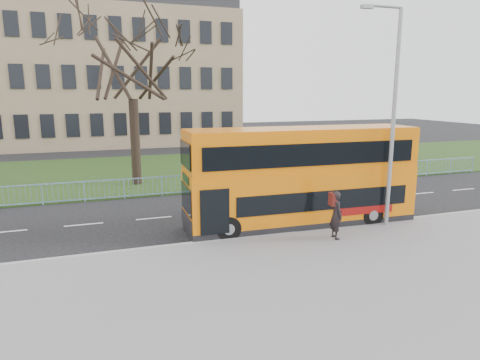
{
  "coord_description": "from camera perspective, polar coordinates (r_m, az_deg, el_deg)",
  "views": [
    {
      "loc": [
        -5.31,
        -16.39,
        5.61
      ],
      "look_at": [
        0.62,
        1.0,
        1.82
      ],
      "focal_mm": 32.0,
      "sensor_mm": 36.0,
      "label": 1
    }
  ],
  "objects": [
    {
      "name": "civic_building",
      "position": [
        51.41,
        -18.96,
        12.58
      ],
      "size": [
        30.0,
        15.0,
        14.0
      ],
      "primitive_type": "cube",
      "color": "#8B7758",
      "rests_on": "ground"
    },
    {
      "name": "pavement",
      "position": [
        12.33,
        9.27,
        -15.26
      ],
      "size": [
        80.0,
        10.5,
        0.12
      ],
      "primitive_type": "cube",
      "color": "slate",
      "rests_on": "ground"
    },
    {
      "name": "pedestrian",
      "position": [
        16.63,
        12.7,
        -4.57
      ],
      "size": [
        0.49,
        0.7,
        1.85
      ],
      "primitive_type": "imported",
      "rotation": [
        0.0,
        0.0,
        1.5
      ],
      "color": "black",
      "rests_on": "pavement"
    },
    {
      "name": "ground",
      "position": [
        18.12,
        -0.84,
        -6.38
      ],
      "size": [
        120.0,
        120.0,
        0.0
      ],
      "primitive_type": "plane",
      "color": "black",
      "rests_on": "ground"
    },
    {
      "name": "guard_railing",
      "position": [
        24.13,
        -5.7,
        -0.51
      ],
      "size": [
        40.0,
        0.12,
        1.1
      ],
      "primitive_type": null,
      "color": "#79AAD7",
      "rests_on": "ground"
    },
    {
      "name": "kerb",
      "position": [
        16.71,
        0.82,
        -7.71
      ],
      "size": [
        80.0,
        0.2,
        0.14
      ],
      "primitive_type": "cube",
      "color": "gray",
      "rests_on": "ground"
    },
    {
      "name": "grass_verge",
      "position": [
        31.64,
        -8.88,
        1.37
      ],
      "size": [
        80.0,
        15.4,
        0.08
      ],
      "primitive_type": "cube",
      "color": "#1D3914",
      "rests_on": "ground"
    },
    {
      "name": "yellow_bus",
      "position": [
        18.17,
        8.21,
        0.73
      ],
      "size": [
        9.86,
        2.64,
        4.11
      ],
      "rotation": [
        0.0,
        0.0,
        -0.03
      ],
      "color": "orange",
      "rests_on": "ground"
    },
    {
      "name": "street_lamp",
      "position": [
        18.33,
        19.58,
        8.75
      ],
      "size": [
        1.85,
        0.23,
        8.71
      ],
      "rotation": [
        0.0,
        0.0,
        -0.03
      ],
      "color": "gray",
      "rests_on": "pavement"
    },
    {
      "name": "bare_tree",
      "position": [
        26.5,
        -14.17,
        12.57
      ],
      "size": [
        8.56,
        8.56,
        12.23
      ],
      "primitive_type": null,
      "color": "black",
      "rests_on": "grass_verge"
    }
  ]
}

